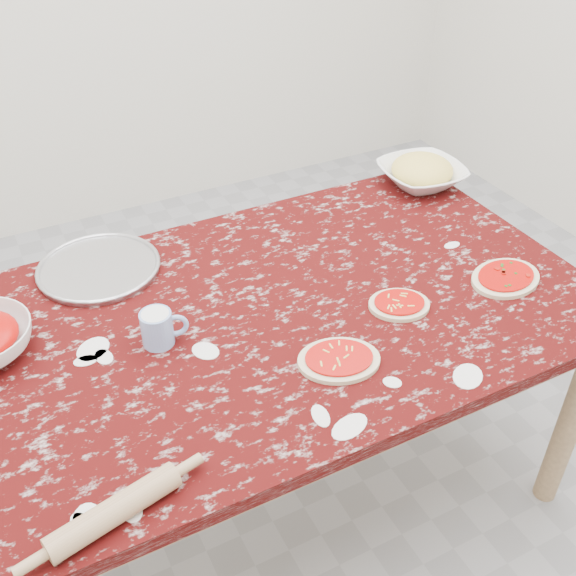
# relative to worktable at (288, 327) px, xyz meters

# --- Properties ---
(ground) EXTENTS (4.00, 4.00, 0.00)m
(ground) POSITION_rel_worktable_xyz_m (0.00, 0.00, -0.67)
(ground) COLOR gray
(worktable) EXTENTS (1.60, 1.00, 0.75)m
(worktable) POSITION_rel_worktable_xyz_m (0.00, 0.00, 0.00)
(worktable) COLOR #350606
(worktable) RESTS_ON ground
(pizza_tray) EXTENTS (0.40, 0.40, 0.01)m
(pizza_tray) POSITION_rel_worktable_xyz_m (-0.40, 0.37, 0.09)
(pizza_tray) COLOR #B2B2B7
(pizza_tray) RESTS_ON worktable
(cheese_bowl) EXTENTS (0.29, 0.29, 0.07)m
(cheese_bowl) POSITION_rel_worktable_xyz_m (0.71, 0.38, 0.12)
(cheese_bowl) COLOR white
(cheese_bowl) RESTS_ON worktable
(flour_mug) EXTENTS (0.11, 0.08, 0.09)m
(flour_mug) POSITION_rel_worktable_xyz_m (-0.35, 0.00, 0.13)
(flour_mug) COLOR #819ED5
(flour_mug) RESTS_ON worktable
(pizza_left) EXTENTS (0.23, 0.21, 0.02)m
(pizza_left) POSITION_rel_worktable_xyz_m (0.00, -0.26, 0.09)
(pizza_left) COLOR beige
(pizza_left) RESTS_ON worktable
(pizza_mid) EXTENTS (0.20, 0.18, 0.02)m
(pizza_mid) POSITION_rel_worktable_xyz_m (0.25, -0.15, 0.09)
(pizza_mid) COLOR beige
(pizza_mid) RESTS_ON worktable
(pizza_right) EXTENTS (0.24, 0.20, 0.02)m
(pizza_right) POSITION_rel_worktable_xyz_m (0.58, -0.18, 0.09)
(pizza_right) COLOR beige
(pizza_right) RESTS_ON worktable
(rolling_pin) EXTENTS (0.26, 0.11, 0.05)m
(rolling_pin) POSITION_rel_worktable_xyz_m (-0.58, -0.43, 0.11)
(rolling_pin) COLOR tan
(rolling_pin) RESTS_ON worktable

